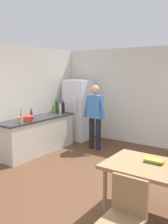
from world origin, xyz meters
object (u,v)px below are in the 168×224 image
Objects in this scene: bottle_oil_amber at (53,110)px; book_stack at (153,160)px; utensil_jar at (21,120)px; cooking_pot at (28,118)px; dining_table at (155,171)px; person at (95,113)px; refrigerator at (78,110)px; bottle_wine_green at (57,107)px; chair at (125,213)px; bottle_water_clear at (60,109)px; bottle_beer_brown at (31,114)px; bottle_wine_dark at (63,107)px.

book_stack is at bearing -25.79° from bottle_oil_amber.
cooking_pot is at bearing 103.84° from utensil_jar.
dining_table is at bearing -7.17° from utensil_jar.
person is at bearing 138.37° from book_stack.
person reaches higher than book_stack.
refrigerator is 2.30m from utensil_jar.
bottle_wine_green is (-3.56, 2.02, 0.37)m from dining_table.
chair is 3.03× the size of bottle_water_clear.
utensil_jar is at bearing -78.03° from bottle_wine_green.
person reaches higher than dining_table.
chair is 2.68× the size of bottle_wine_green.
utensil_jar reaches higher than bottle_beer_brown.
refrigerator is at bearing 141.39° from book_stack.
person reaches higher than utensil_jar.
cooking_pot is at bearing 170.41° from book_stack.
bottle_wine_green is at bearing 101.61° from cooking_pot.
bottle_wine_green reaches higher than cooking_pot.
chair is 2.28× the size of cooking_pot.
bottle_wine_dark is (-0.05, 0.20, 0.02)m from bottle_water_clear.
refrigerator is 0.81m from bottle_water_clear.
book_stack is at bearing -9.59° from cooking_pot.
refrigerator is 5.29× the size of bottle_wine_green.
utensil_jar is 1.07× the size of bottle_water_clear.
refrigerator is 6.92× the size of bottle_beer_brown.
person is 3.05m from book_stack.
chair is at bearing -23.12° from utensil_jar.
bottle_wine_green is at bearing -111.03° from refrigerator.
refrigerator is 6.43× the size of bottle_oil_amber.
bottle_wine_green is 1.24× the size of book_stack.
person is 1.22m from bottle_wine_green.
bottle_beer_brown is (-0.13, 0.24, 0.05)m from cooking_pot.
person is 1.21× the size of dining_table.
refrigerator reaches higher than cooking_pot.
book_stack is (3.20, -0.54, -0.18)m from cooking_pot.
bottle_wine_dark is at bearing 148.13° from dining_table.
dining_table is (3.30, -2.70, -0.23)m from refrigerator.
cooking_pot is (-0.93, -1.48, -0.02)m from person.
bottle_wine_green reaches higher than utensil_jar.
bottle_oil_amber is (-0.16, 1.08, 0.06)m from cooking_pot.
bottle_wine_green is at bearing -156.20° from bottle_wine_dark.
bottle_water_clear is at bearing 151.36° from book_stack.
utensil_jar is at bearing -116.43° from person.
bottle_beer_brown reaches higher than book_stack.
utensil_jar is at bearing -84.41° from bottle_wine_dark.
bottle_water_clear is at bearing 150.25° from dining_table.
utensil_jar is at bearing -68.85° from bottle_beer_brown.
book_stack is at bearing 104.68° from chair.
bottle_water_clear is 0.88× the size of bottle_wine_green.
bottle_water_clear is (-3.33, 1.90, 0.35)m from dining_table.
cooking_pot is at bearing -89.46° from refrigerator.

